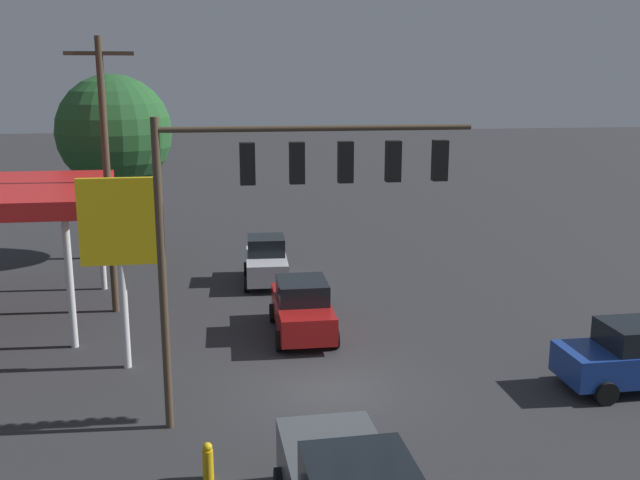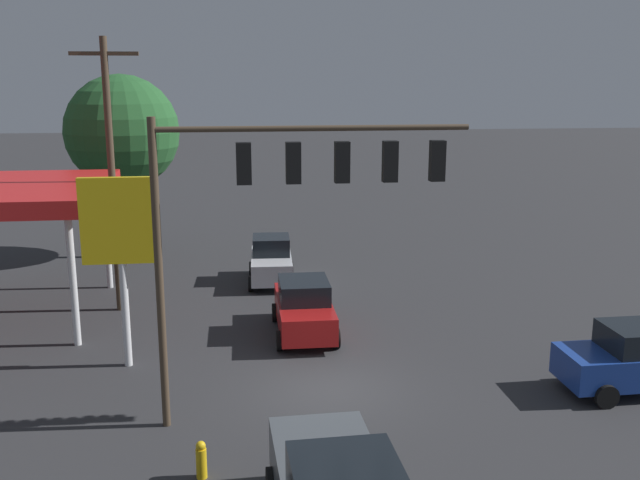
# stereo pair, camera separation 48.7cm
# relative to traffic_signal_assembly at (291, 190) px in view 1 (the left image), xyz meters

# --- Properties ---
(ground_plane) EXTENTS (200.00, 200.00, 0.00)m
(ground_plane) POSITION_rel_traffic_signal_assembly_xyz_m (-1.24, -1.56, -6.00)
(ground_plane) COLOR #2D2D30
(traffic_signal_assembly) EXTENTS (7.70, 0.43, 7.78)m
(traffic_signal_assembly) POSITION_rel_traffic_signal_assembly_xyz_m (0.00, 0.00, 0.00)
(traffic_signal_assembly) COLOR #473828
(traffic_signal_assembly) RESTS_ON ground
(utility_pole) EXTENTS (2.40, 0.26, 10.08)m
(utility_pole) POSITION_rel_traffic_signal_assembly_xyz_m (5.70, -9.63, -0.67)
(utility_pole) COLOR #473828
(utility_pole) RESTS_ON ground
(price_sign) EXTENTS (2.27, 0.27, 5.84)m
(price_sign) POSITION_rel_traffic_signal_assembly_xyz_m (4.65, -4.07, -1.76)
(price_sign) COLOR silver
(price_sign) RESTS_ON ground
(hatchback_crossing) EXTENTS (2.09, 3.87, 1.97)m
(hatchback_crossing) POSITION_rel_traffic_signal_assembly_xyz_m (-0.25, -12.68, -5.05)
(hatchback_crossing) COLOR silver
(hatchback_crossing) RESTS_ON ground
(sedan_waiting) EXTENTS (4.42, 2.10, 1.93)m
(sedan_waiting) POSITION_rel_traffic_signal_assembly_xyz_m (-9.88, -0.45, -5.05)
(sedan_waiting) COLOR navy
(sedan_waiting) RESTS_ON ground
(sedan_far) EXTENTS (2.09, 4.42, 1.93)m
(sedan_far) POSITION_rel_traffic_signal_assembly_xyz_m (-1.00, -6.14, -5.05)
(sedan_far) COLOR maroon
(sedan_far) RESTS_ON ground
(street_tree) EXTENTS (5.41, 5.41, 8.84)m
(street_tree) POSITION_rel_traffic_signal_assembly_xyz_m (6.47, -18.07, 0.12)
(street_tree) COLOR #4C331E
(street_tree) RESTS_ON ground
(fire_hydrant) EXTENTS (0.24, 0.24, 0.88)m
(fire_hydrant) POSITION_rel_traffic_signal_assembly_xyz_m (2.17, 2.61, -5.56)
(fire_hydrant) COLOR gold
(fire_hydrant) RESTS_ON ground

